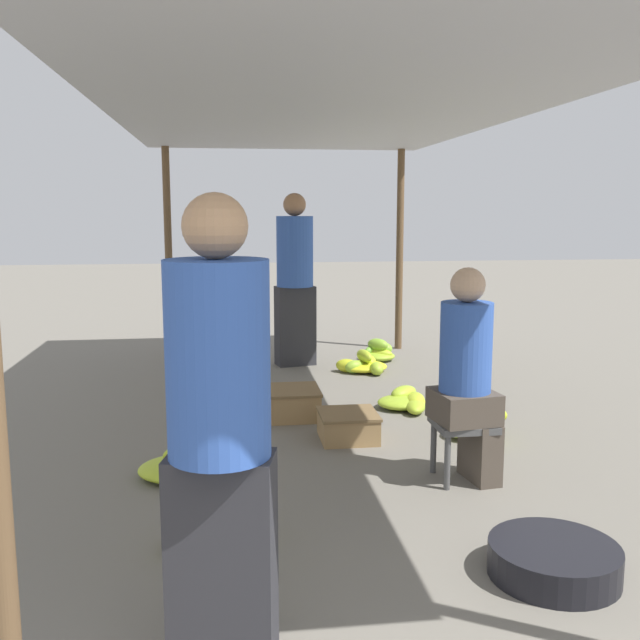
{
  "coord_description": "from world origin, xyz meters",
  "views": [
    {
      "loc": [
        -0.68,
        -1.55,
        1.58
      ],
      "look_at": [
        0.0,
        3.53,
        0.79
      ],
      "focal_mm": 40.0,
      "sensor_mm": 36.0,
      "label": 1
    }
  ],
  "objects_px": {
    "stool": "(463,432)",
    "crate_near": "(348,426)",
    "banana_pile_right_1": "(363,365)",
    "banana_pile_right_3": "(378,352)",
    "vendor_seated": "(468,373)",
    "banana_pile_left_1": "(222,374)",
    "banana_pile_left_2": "(185,465)",
    "crate_mid": "(290,403)",
    "banana_pile_right_0": "(475,422)",
    "shopper_walking_mid": "(295,277)",
    "banana_pile_left_0": "(210,530)",
    "vendor_foreground": "(219,430)",
    "basin_black": "(554,560)",
    "banana_pile_right_2": "(408,401)"
  },
  "relations": [
    {
      "from": "banana_pile_right_1",
      "to": "crate_near",
      "type": "bearing_deg",
      "value": -103.85
    },
    {
      "from": "banana_pile_right_0",
      "to": "shopper_walking_mid",
      "type": "bearing_deg",
      "value": 111.82
    },
    {
      "from": "banana_pile_right_0",
      "to": "banana_pile_right_2",
      "type": "relative_size",
      "value": 0.91
    },
    {
      "from": "vendor_seated",
      "to": "banana_pile_left_1",
      "type": "relative_size",
      "value": 2.07
    },
    {
      "from": "banana_pile_left_2",
      "to": "crate_near",
      "type": "height_order",
      "value": "crate_near"
    },
    {
      "from": "banana_pile_right_2",
      "to": "crate_near",
      "type": "bearing_deg",
      "value": -130.87
    },
    {
      "from": "banana_pile_right_0",
      "to": "banana_pile_left_2",
      "type": "bearing_deg",
      "value": -166.69
    },
    {
      "from": "banana_pile_right_0",
      "to": "banana_pile_right_1",
      "type": "distance_m",
      "value": 2.15
    },
    {
      "from": "basin_black",
      "to": "banana_pile_left_1",
      "type": "relative_size",
      "value": 0.93
    },
    {
      "from": "banana_pile_left_2",
      "to": "crate_mid",
      "type": "bearing_deg",
      "value": 57.04
    },
    {
      "from": "stool",
      "to": "banana_pile_right_2",
      "type": "xyz_separation_m",
      "value": [
        0.07,
        1.53,
        -0.23
      ]
    },
    {
      "from": "crate_mid",
      "to": "banana_pile_right_1",
      "type": "bearing_deg",
      "value": 59.46
    },
    {
      "from": "banana_pile_left_2",
      "to": "crate_mid",
      "type": "height_order",
      "value": "crate_mid"
    },
    {
      "from": "banana_pile_left_2",
      "to": "banana_pile_right_1",
      "type": "distance_m",
      "value": 3.03
    },
    {
      "from": "banana_pile_right_1",
      "to": "crate_near",
      "type": "distance_m",
      "value": 2.1
    },
    {
      "from": "stool",
      "to": "crate_near",
      "type": "height_order",
      "value": "stool"
    },
    {
      "from": "stool",
      "to": "banana_pile_left_0",
      "type": "bearing_deg",
      "value": -156.28
    },
    {
      "from": "vendor_foreground",
      "to": "basin_black",
      "type": "xyz_separation_m",
      "value": [
        1.42,
        0.41,
        -0.78
      ]
    },
    {
      "from": "banana_pile_left_1",
      "to": "banana_pile_right_3",
      "type": "distance_m",
      "value": 1.8
    },
    {
      "from": "vendor_seated",
      "to": "shopper_walking_mid",
      "type": "relative_size",
      "value": 0.72
    },
    {
      "from": "stool",
      "to": "banana_pile_left_2",
      "type": "relative_size",
      "value": 0.58
    },
    {
      "from": "banana_pile_left_0",
      "to": "banana_pile_left_2",
      "type": "distance_m",
      "value": 0.94
    },
    {
      "from": "vendor_foreground",
      "to": "banana_pile_right_1",
      "type": "bearing_deg",
      "value": 72.9
    },
    {
      "from": "banana_pile_right_3",
      "to": "stool",
      "type": "bearing_deg",
      "value": -93.8
    },
    {
      "from": "stool",
      "to": "banana_pile_left_1",
      "type": "xyz_separation_m",
      "value": [
        -1.42,
        2.64,
        -0.21
      ]
    },
    {
      "from": "vendor_foreground",
      "to": "banana_pile_left_1",
      "type": "xyz_separation_m",
      "value": [
        -0.02,
        4.19,
        -0.77
      ]
    },
    {
      "from": "banana_pile_right_0",
      "to": "banana_pile_right_1",
      "type": "xyz_separation_m",
      "value": [
        -0.39,
        2.11,
        -0.04
      ]
    },
    {
      "from": "stool",
      "to": "basin_black",
      "type": "relative_size",
      "value": 0.63
    },
    {
      "from": "vendor_seated",
      "to": "banana_pile_left_0",
      "type": "relative_size",
      "value": 2.86
    },
    {
      "from": "shopper_walking_mid",
      "to": "crate_near",
      "type": "bearing_deg",
      "value": -87.11
    },
    {
      "from": "banana_pile_left_1",
      "to": "banana_pile_right_1",
      "type": "bearing_deg",
      "value": 9.09
    },
    {
      "from": "vendor_foreground",
      "to": "crate_near",
      "type": "bearing_deg",
      "value": 70.2
    },
    {
      "from": "banana_pile_right_1",
      "to": "banana_pile_right_3",
      "type": "bearing_deg",
      "value": 62.62
    },
    {
      "from": "vendor_seated",
      "to": "shopper_walking_mid",
      "type": "height_order",
      "value": "shopper_walking_mid"
    },
    {
      "from": "vendor_foreground",
      "to": "crate_near",
      "type": "height_order",
      "value": "vendor_foreground"
    },
    {
      "from": "banana_pile_left_1",
      "to": "vendor_foreground",
      "type": "bearing_deg",
      "value": -89.71
    },
    {
      "from": "vendor_foreground",
      "to": "banana_pile_left_2",
      "type": "distance_m",
      "value": 2.01
    },
    {
      "from": "vendor_seated",
      "to": "banana_pile_left_0",
      "type": "distance_m",
      "value": 1.71
    },
    {
      "from": "basin_black",
      "to": "shopper_walking_mid",
      "type": "xyz_separation_m",
      "value": [
        -0.69,
        4.43,
        0.83
      ]
    },
    {
      "from": "banana_pile_left_2",
      "to": "banana_pile_left_0",
      "type": "bearing_deg",
      "value": -79.96
    },
    {
      "from": "shopper_walking_mid",
      "to": "basin_black",
      "type": "bearing_deg",
      "value": -81.12
    },
    {
      "from": "banana_pile_left_0",
      "to": "banana_pile_right_3",
      "type": "height_order",
      "value": "banana_pile_right_3"
    },
    {
      "from": "banana_pile_right_1",
      "to": "crate_near",
      "type": "height_order",
      "value": "banana_pile_right_1"
    },
    {
      "from": "banana_pile_left_1",
      "to": "banana_pile_left_2",
      "type": "distance_m",
      "value": 2.37
    },
    {
      "from": "banana_pile_left_1",
      "to": "banana_pile_left_2",
      "type": "bearing_deg",
      "value": -95.09
    },
    {
      "from": "basin_black",
      "to": "banana_pile_right_2",
      "type": "xyz_separation_m",
      "value": [
        0.04,
        2.67,
        -0.01
      ]
    },
    {
      "from": "basin_black",
      "to": "banana_pile_left_2",
      "type": "height_order",
      "value": "banana_pile_left_2"
    },
    {
      "from": "banana_pile_left_1",
      "to": "banana_pile_right_1",
      "type": "height_order",
      "value": "banana_pile_right_1"
    },
    {
      "from": "banana_pile_left_1",
      "to": "basin_black",
      "type": "bearing_deg",
      "value": -69.1
    },
    {
      "from": "basin_black",
      "to": "banana_pile_right_3",
      "type": "height_order",
      "value": "banana_pile_right_3"
    }
  ]
}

